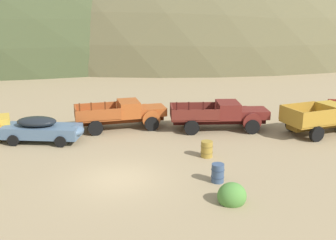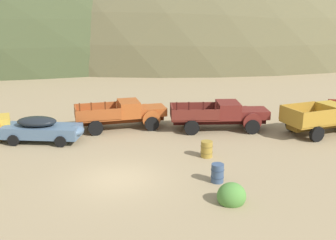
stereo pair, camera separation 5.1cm
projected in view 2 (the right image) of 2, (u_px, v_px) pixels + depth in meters
The scene contains 9 objects.
ground_plane at pixel (118, 179), 18.55m from camera, with size 300.00×300.00×0.00m, color #998460.
hill_center at pixel (181, 48), 79.95m from camera, with size 93.09×71.00×53.43m, color brown.
car_chalk_blue at pixel (44, 129), 23.59m from camera, with size 5.10×2.56×1.57m.
truck_oxide_orange at pixel (127, 114), 26.30m from camera, with size 6.26×3.05×2.16m.
truck_oxblood at pixel (226, 115), 25.96m from camera, with size 6.57×2.67×2.16m.
truck_mustard at pixel (331, 117), 25.34m from camera, with size 6.18×3.72×1.91m.
oil_drum_foreground at pixel (207, 149), 21.25m from camera, with size 0.68×0.68×0.90m.
oil_drum_by_truck at pixel (217, 173), 18.16m from camera, with size 0.63×0.63×0.90m.
bush_front_right at pixel (233, 196), 16.25m from camera, with size 1.24×1.11×1.15m.
Camera 2 is at (0.54, -17.21, 7.84)m, focal length 41.59 mm.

